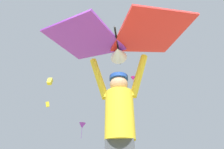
{
  "coord_description": "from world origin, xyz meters",
  "views": [
    {
      "loc": [
        -0.58,
        -1.56,
        0.5
      ],
      "look_at": [
        -0.34,
        1.44,
        2.29
      ],
      "focal_mm": 27.07,
      "sensor_mm": 36.0,
      "label": 1
    }
  ],
  "objects_px": {
    "distant_kite_yellow_overhead_distant": "(50,81)",
    "distant_kite_magenta_high_right": "(133,79)",
    "distant_kite_black_low_right": "(103,27)",
    "distant_kite_yellow_high_left": "(48,104)",
    "kite_flyer_person": "(120,129)",
    "distant_kite_purple_mid_right": "(82,126)",
    "held_stunt_kite": "(117,40)"
  },
  "relations": [
    {
      "from": "distant_kite_yellow_overhead_distant",
      "to": "distant_kite_magenta_high_right",
      "type": "xyz_separation_m",
      "value": [
        15.97,
        10.82,
        7.32
      ]
    },
    {
      "from": "distant_kite_yellow_overhead_distant",
      "to": "distant_kite_magenta_high_right",
      "type": "distance_m",
      "value": 20.63
    },
    {
      "from": "distant_kite_black_low_right",
      "to": "distant_kite_magenta_high_right",
      "type": "distance_m",
      "value": 21.72
    },
    {
      "from": "distant_kite_yellow_high_left",
      "to": "distant_kite_magenta_high_right",
      "type": "xyz_separation_m",
      "value": [
        15.95,
        9.7,
        10.74
      ]
    },
    {
      "from": "kite_flyer_person",
      "to": "distant_kite_black_low_right",
      "type": "xyz_separation_m",
      "value": [
        -0.11,
        13.43,
        15.66
      ]
    },
    {
      "from": "distant_kite_black_low_right",
      "to": "distant_kite_magenta_high_right",
      "type": "xyz_separation_m",
      "value": [
        7.87,
        19.84,
        4.02
      ]
    },
    {
      "from": "distant_kite_purple_mid_right",
      "to": "distant_kite_magenta_high_right",
      "type": "bearing_deg",
      "value": 52.68
    },
    {
      "from": "distant_kite_yellow_overhead_distant",
      "to": "distant_kite_black_low_right",
      "type": "bearing_deg",
      "value": -48.11
    },
    {
      "from": "distant_kite_magenta_high_right",
      "to": "held_stunt_kite",
      "type": "bearing_deg",
      "value": -103.13
    },
    {
      "from": "held_stunt_kite",
      "to": "distant_kite_yellow_overhead_distant",
      "type": "xyz_separation_m",
      "value": [
        -8.18,
        22.55,
        11.13
      ]
    },
    {
      "from": "held_stunt_kite",
      "to": "distant_kite_black_low_right",
      "type": "bearing_deg",
      "value": 90.38
    },
    {
      "from": "distant_kite_yellow_overhead_distant",
      "to": "distant_kite_purple_mid_right",
      "type": "bearing_deg",
      "value": -21.5
    },
    {
      "from": "distant_kite_yellow_high_left",
      "to": "distant_kite_purple_mid_right",
      "type": "xyz_separation_m",
      "value": [
        5.92,
        -3.46,
        -3.98
      ]
    },
    {
      "from": "kite_flyer_person",
      "to": "held_stunt_kite",
      "type": "bearing_deg",
      "value": -102.38
    },
    {
      "from": "held_stunt_kite",
      "to": "distant_kite_purple_mid_right",
      "type": "relative_size",
      "value": 1.11
    },
    {
      "from": "distant_kite_magenta_high_right",
      "to": "distant_kite_purple_mid_right",
      "type": "bearing_deg",
      "value": -127.32
    },
    {
      "from": "kite_flyer_person",
      "to": "distant_kite_yellow_high_left",
      "type": "height_order",
      "value": "distant_kite_yellow_high_left"
    },
    {
      "from": "kite_flyer_person",
      "to": "distant_kite_purple_mid_right",
      "type": "relative_size",
      "value": 0.99
    },
    {
      "from": "held_stunt_kite",
      "to": "distant_kite_yellow_overhead_distant",
      "type": "relative_size",
      "value": 1.85
    },
    {
      "from": "distant_kite_black_low_right",
      "to": "distant_kite_yellow_overhead_distant",
      "type": "bearing_deg",
      "value": 131.89
    },
    {
      "from": "distant_kite_yellow_overhead_distant",
      "to": "distant_kite_black_low_right",
      "type": "height_order",
      "value": "distant_kite_black_low_right"
    },
    {
      "from": "held_stunt_kite",
      "to": "distant_kite_yellow_overhead_distant",
      "type": "distance_m",
      "value": 26.44
    },
    {
      "from": "distant_kite_black_low_right",
      "to": "distant_kite_magenta_high_right",
      "type": "height_order",
      "value": "distant_kite_magenta_high_right"
    },
    {
      "from": "kite_flyer_person",
      "to": "distant_kite_magenta_high_right",
      "type": "relative_size",
      "value": 0.76
    },
    {
      "from": "distant_kite_magenta_high_right",
      "to": "distant_kite_yellow_overhead_distant",
      "type": "bearing_deg",
      "value": -145.88
    },
    {
      "from": "held_stunt_kite",
      "to": "distant_kite_purple_mid_right",
      "type": "bearing_deg",
      "value": 96.34
    },
    {
      "from": "distant_kite_yellow_overhead_distant",
      "to": "distant_kite_yellow_high_left",
      "type": "distance_m",
      "value": 3.6
    },
    {
      "from": "distant_kite_magenta_high_right",
      "to": "kite_flyer_person",
      "type": "bearing_deg",
      "value": -103.13
    },
    {
      "from": "distant_kite_yellow_high_left",
      "to": "distant_kite_purple_mid_right",
      "type": "relative_size",
      "value": 0.48
    },
    {
      "from": "distant_kite_purple_mid_right",
      "to": "distant_kite_yellow_high_left",
      "type": "bearing_deg",
      "value": 149.66
    },
    {
      "from": "distant_kite_black_low_right",
      "to": "distant_kite_yellow_high_left",
      "type": "distance_m",
      "value": 14.61
    },
    {
      "from": "kite_flyer_person",
      "to": "distant_kite_magenta_high_right",
      "type": "height_order",
      "value": "distant_kite_magenta_high_right"
    }
  ]
}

